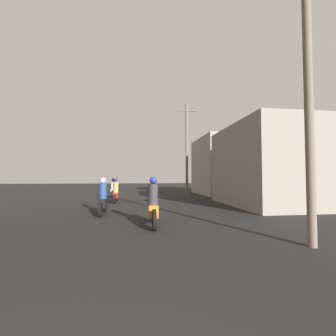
# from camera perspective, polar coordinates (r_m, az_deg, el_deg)

# --- Properties ---
(motorcycle_orange) EXTENTS (0.60, 1.99, 1.63)m
(motorcycle_orange) POSITION_cam_1_polar(r_m,az_deg,el_deg) (7.54, -3.83, -9.71)
(motorcycle_orange) COLOR black
(motorcycle_orange) RESTS_ON ground_plane
(motorcycle_black) EXTENTS (0.60, 1.93, 1.60)m
(motorcycle_black) POSITION_cam_1_polar(r_m,az_deg,el_deg) (10.21, -16.17, -7.72)
(motorcycle_black) COLOR black
(motorcycle_black) RESTS_ON ground_plane
(motorcycle_red) EXTENTS (0.60, 2.05, 1.55)m
(motorcycle_red) POSITION_cam_1_polar(r_m,az_deg,el_deg) (14.91, -13.10, -6.10)
(motorcycle_red) COLOR black
(motorcycle_red) RESTS_ON ground_plane
(motorcycle_white) EXTENTS (0.60, 2.01, 1.51)m
(motorcycle_white) POSITION_cam_1_polar(r_m,az_deg,el_deg) (18.59, -13.79, -5.38)
(motorcycle_white) COLOR black
(motorcycle_white) RESTS_ON ground_plane
(building_right_near) EXTENTS (4.83, 6.55, 4.57)m
(building_right_near) POSITION_cam_1_polar(r_m,az_deg,el_deg) (14.30, 24.49, 0.55)
(building_right_near) COLOR gray
(building_right_near) RESTS_ON ground_plane
(building_right_far) EXTENTS (5.90, 6.57, 5.33)m
(building_right_far) POSITION_cam_1_polar(r_m,az_deg,el_deg) (22.43, 15.29, 0.42)
(building_right_far) COLOR gray
(building_right_far) RESTS_ON ground_plane
(utility_pole_near) EXTENTS (1.60, 0.20, 7.09)m
(utility_pole_near) POSITION_cam_1_polar(r_m,az_deg,el_deg) (6.56, 32.07, 16.62)
(utility_pole_near) COLOR #6B5B4C
(utility_pole_near) RESTS_ON ground_plane
(utility_pole_far) EXTENTS (1.60, 0.20, 7.29)m
(utility_pole_far) POSITION_cam_1_polar(r_m,az_deg,el_deg) (17.43, 4.80, 4.88)
(utility_pole_far) COLOR #6B5B4C
(utility_pole_far) RESTS_ON ground_plane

